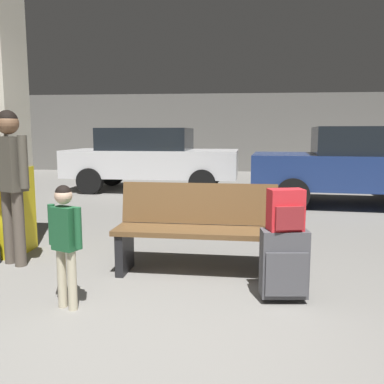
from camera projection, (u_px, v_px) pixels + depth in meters
ground_plane at (199, 224)px, 6.67m from camera, size 18.00×18.00×0.10m
garage_back_wall at (218, 133)px, 15.20m from camera, size 18.00×0.12×2.80m
bench at (196, 229)px, 4.15m from camera, size 1.62×0.59×0.89m
suitcase at (284, 264)px, 3.45m from camera, size 0.40×0.26×0.60m
backpack_bright at (286, 210)px, 3.39m from camera, size 0.31×0.24×0.34m
child at (65, 234)px, 3.27m from camera, size 0.31×0.25×1.00m
adult at (10, 171)px, 4.33m from camera, size 0.50×0.32×1.63m
parked_car_far at (151, 157)px, 10.14m from camera, size 4.16×1.92×1.51m
parked_car_near at (364, 164)px, 7.93m from camera, size 4.25×2.12×1.51m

